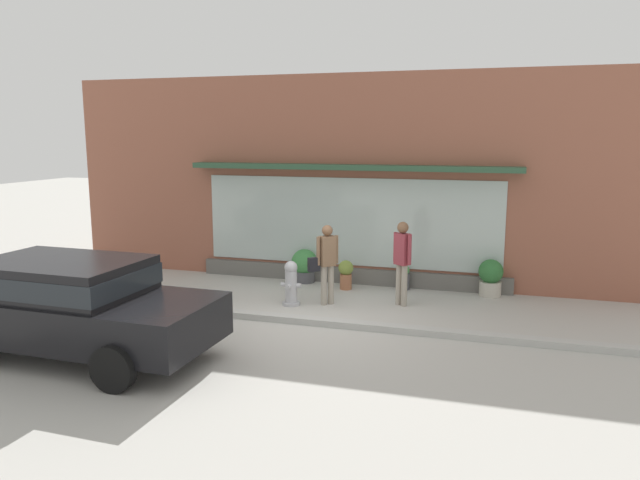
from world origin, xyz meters
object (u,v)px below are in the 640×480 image
at_px(fire_hydrant, 291,283).
at_px(pedestrian_with_handbag, 326,259).
at_px(parked_car_black, 70,301).
at_px(pedestrian_passerby, 402,257).
at_px(potted_plant_trailing_edge, 304,265).
at_px(potted_plant_window_left, 404,277).
at_px(potted_plant_doorstep, 491,277).
at_px(potted_plant_corner_tall, 346,273).

distance_m(fire_hydrant, pedestrian_with_handbag, 0.86).
bearing_deg(parked_car_black, pedestrian_with_handbag, 53.87).
relative_size(pedestrian_with_handbag, pedestrian_passerby, 0.96).
height_order(pedestrian_passerby, potted_plant_trailing_edge, pedestrian_passerby).
xyz_separation_m(parked_car_black, potted_plant_window_left, (4.29, 5.51, -0.59)).
bearing_deg(potted_plant_window_left, parked_car_black, -127.88).
bearing_deg(pedestrian_with_handbag, potted_plant_doorstep, 164.36).
distance_m(parked_car_black, potted_plant_trailing_edge, 5.87).
height_order(pedestrian_with_handbag, potted_plant_corner_tall, pedestrian_with_handbag).
xyz_separation_m(pedestrian_with_handbag, pedestrian_passerby, (1.46, 0.38, 0.05)).
height_order(fire_hydrant, parked_car_black, parked_car_black).
xyz_separation_m(pedestrian_passerby, potted_plant_window_left, (-0.14, 1.27, -0.71)).
distance_m(pedestrian_with_handbag, pedestrian_passerby, 1.51).
bearing_deg(parked_car_black, potted_plant_trailing_edge, 71.88).
bearing_deg(potted_plant_trailing_edge, pedestrian_passerby, -27.32).
relative_size(potted_plant_trailing_edge, potted_plant_corner_tall, 1.19).
xyz_separation_m(fire_hydrant, potted_plant_corner_tall, (0.74, 1.54, -0.09)).
height_order(pedestrian_with_handbag, pedestrian_passerby, pedestrian_passerby).
bearing_deg(parked_car_black, potted_plant_corner_tall, 60.91).
xyz_separation_m(fire_hydrant, potted_plant_trailing_edge, (-0.34, 1.89, -0.04)).
relative_size(fire_hydrant, pedestrian_with_handbag, 0.56).
xyz_separation_m(fire_hydrant, potted_plant_doorstep, (3.82, 1.87, -0.04)).
distance_m(pedestrian_passerby, potted_plant_doorstep, 2.19).
bearing_deg(pedestrian_with_handbag, pedestrian_passerby, 151.59).
bearing_deg(potted_plant_corner_tall, potted_plant_doorstep, 6.23).
bearing_deg(fire_hydrant, pedestrian_passerby, 16.19).
xyz_separation_m(fire_hydrant, potted_plant_window_left, (1.98, 1.89, -0.17)).
distance_m(pedestrian_with_handbag, potted_plant_corner_tall, 1.42).
relative_size(fire_hydrant, pedestrian_passerby, 0.53).
relative_size(potted_plant_trailing_edge, potted_plant_doorstep, 0.98).
bearing_deg(potted_plant_trailing_edge, fire_hydrant, -79.74).
height_order(potted_plant_window_left, potted_plant_doorstep, potted_plant_doorstep).
bearing_deg(pedestrian_with_handbag, parked_car_black, 9.35).
height_order(potted_plant_window_left, potted_plant_corner_tall, potted_plant_corner_tall).
bearing_deg(potted_plant_doorstep, potted_plant_corner_tall, -173.77).
distance_m(pedestrian_with_handbag, parked_car_black, 4.87).
xyz_separation_m(pedestrian_passerby, potted_plant_doorstep, (1.69, 1.25, -0.58)).
distance_m(potted_plant_trailing_edge, potted_plant_doorstep, 4.16).
height_order(pedestrian_with_handbag, potted_plant_trailing_edge, pedestrian_with_handbag).
bearing_deg(pedestrian_passerby, potted_plant_window_left, -48.79).
bearing_deg(fire_hydrant, pedestrian_with_handbag, 19.48).
distance_m(fire_hydrant, potted_plant_corner_tall, 1.71).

